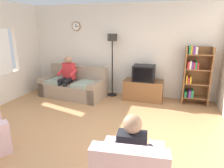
{
  "coord_description": "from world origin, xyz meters",
  "views": [
    {
      "loc": [
        1.53,
        -3.38,
        2.07
      ],
      "look_at": [
        0.33,
        0.68,
        0.86
      ],
      "focal_mm": 32.67,
      "sensor_mm": 36.0,
      "label": 1
    }
  ],
  "objects_px": {
    "tv": "(144,73)",
    "person_on_couch": "(67,74)",
    "couch": "(73,86)",
    "bookshelf": "(195,74)",
    "tv_stand": "(143,90)",
    "floor_lamp": "(112,48)",
    "person_in_right_armchair": "(132,151)"
  },
  "relations": [
    {
      "from": "person_on_couch",
      "to": "tv_stand",
      "type": "bearing_deg",
      "value": 11.32
    },
    {
      "from": "couch",
      "to": "tv",
      "type": "xyz_separation_m",
      "value": [
        2.06,
        0.3,
        0.48
      ]
    },
    {
      "from": "tv",
      "to": "person_on_couch",
      "type": "height_order",
      "value": "person_on_couch"
    },
    {
      "from": "tv",
      "to": "bookshelf",
      "type": "xyz_separation_m",
      "value": [
        1.34,
        0.1,
        0.03
      ]
    },
    {
      "from": "floor_lamp",
      "to": "person_on_couch",
      "type": "bearing_deg",
      "value": -156.32
    },
    {
      "from": "bookshelf",
      "to": "floor_lamp",
      "type": "distance_m",
      "value": 2.39
    },
    {
      "from": "tv_stand",
      "to": "person_on_couch",
      "type": "bearing_deg",
      "value": -168.68
    },
    {
      "from": "couch",
      "to": "tv",
      "type": "bearing_deg",
      "value": 8.36
    },
    {
      "from": "bookshelf",
      "to": "person_on_couch",
      "type": "height_order",
      "value": "bookshelf"
    },
    {
      "from": "floor_lamp",
      "to": "person_in_right_armchair",
      "type": "bearing_deg",
      "value": -69.99
    },
    {
      "from": "couch",
      "to": "floor_lamp",
      "type": "xyz_separation_m",
      "value": [
        1.1,
        0.43,
        1.14
      ]
    },
    {
      "from": "bookshelf",
      "to": "person_on_couch",
      "type": "bearing_deg",
      "value": -171.8
    },
    {
      "from": "tv_stand",
      "to": "floor_lamp",
      "type": "distance_m",
      "value": 1.51
    },
    {
      "from": "couch",
      "to": "person_on_couch",
      "type": "relative_size",
      "value": 1.61
    },
    {
      "from": "couch",
      "to": "bookshelf",
      "type": "height_order",
      "value": "bookshelf"
    },
    {
      "from": "tv_stand",
      "to": "tv",
      "type": "xyz_separation_m",
      "value": [
        0.0,
        -0.02,
        0.5
      ]
    },
    {
      "from": "couch",
      "to": "floor_lamp",
      "type": "relative_size",
      "value": 1.08
    },
    {
      "from": "tv_stand",
      "to": "person_on_couch",
      "type": "distance_m",
      "value": 2.26
    },
    {
      "from": "floor_lamp",
      "to": "person_in_right_armchair",
      "type": "height_order",
      "value": "floor_lamp"
    },
    {
      "from": "tv",
      "to": "person_on_couch",
      "type": "distance_m",
      "value": 2.22
    },
    {
      "from": "tv_stand",
      "to": "bookshelf",
      "type": "distance_m",
      "value": 1.45
    },
    {
      "from": "tv",
      "to": "bookshelf",
      "type": "bearing_deg",
      "value": 4.07
    },
    {
      "from": "couch",
      "to": "tv_stand",
      "type": "height_order",
      "value": "couch"
    },
    {
      "from": "tv",
      "to": "floor_lamp",
      "type": "bearing_deg",
      "value": 172.67
    },
    {
      "from": "tv_stand",
      "to": "tv",
      "type": "relative_size",
      "value": 1.83
    },
    {
      "from": "bookshelf",
      "to": "person_in_right_armchair",
      "type": "xyz_separation_m",
      "value": [
        -1.0,
        -3.56,
        -0.22
      ]
    },
    {
      "from": "tv",
      "to": "floor_lamp",
      "type": "height_order",
      "value": "floor_lamp"
    },
    {
      "from": "floor_lamp",
      "to": "couch",
      "type": "bearing_deg",
      "value": -158.85
    },
    {
      "from": "bookshelf",
      "to": "person_in_right_armchair",
      "type": "relative_size",
      "value": 1.4
    },
    {
      "from": "bookshelf",
      "to": "floor_lamp",
      "type": "relative_size",
      "value": 0.85
    },
    {
      "from": "couch",
      "to": "bookshelf",
      "type": "relative_size",
      "value": 1.27
    },
    {
      "from": "tv_stand",
      "to": "person_on_couch",
      "type": "relative_size",
      "value": 0.89
    }
  ]
}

